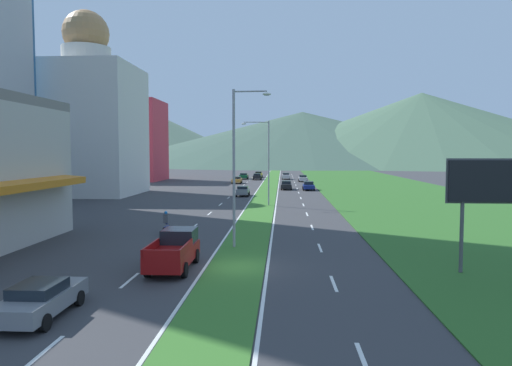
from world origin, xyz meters
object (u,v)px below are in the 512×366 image
(billboard_roadside, at_px, (499,187))
(motorcycle_rider, at_px, (166,224))
(street_lamp_near, at_px, (237,159))
(car_2, at_px, (244,176))
(car_5, at_px, (237,180))
(street_lamp_mid, at_px, (266,157))
(pickup_truck_0, at_px, (175,250))
(car_4, at_px, (286,185))
(car_6, at_px, (303,178))
(car_9, at_px, (286,176))
(car_3, at_px, (243,191))
(car_8, at_px, (257,176))
(car_1, at_px, (309,186))
(car_0, at_px, (259,174))
(car_7, at_px, (41,299))

(billboard_roadside, xyz_separation_m, motorcycle_rider, (-20.52, 11.14, -3.90))
(street_lamp_near, bearing_deg, car_2, 94.51)
(car_2, distance_m, car_5, 15.79)
(street_lamp_mid, bearing_deg, pickup_truck_0, -97.39)
(car_2, height_order, car_4, car_4)
(car_6, height_order, car_9, car_9)
(car_3, bearing_deg, car_4, -27.31)
(car_3, height_order, pickup_truck_0, pickup_truck_0)
(pickup_truck_0, bearing_deg, car_6, -7.65)
(car_8, bearing_deg, billboard_roadside, -168.31)
(car_3, bearing_deg, motorcycle_rider, 174.01)
(car_4, relative_size, car_6, 1.09)
(car_9, bearing_deg, car_4, -0.24)
(car_1, xyz_separation_m, car_6, (0.01, 22.94, -0.01))
(car_3, distance_m, car_9, 43.22)
(street_lamp_mid, height_order, car_0, street_lamp_mid)
(car_3, bearing_deg, car_5, 7.47)
(car_3, xyz_separation_m, car_4, (6.45, 12.50, -0.01))
(billboard_roadside, height_order, car_0, billboard_roadside)
(car_2, height_order, car_5, car_5)
(car_8, bearing_deg, car_9, -71.68)
(car_1, distance_m, car_9, 31.57)
(car_1, height_order, car_4, car_4)
(car_0, xyz_separation_m, car_5, (-3.28, -22.91, -0.05))
(car_4, relative_size, car_7, 0.96)
(billboard_roadside, relative_size, car_8, 1.44)
(car_8, distance_m, motorcycle_rider, 72.49)
(street_lamp_mid, relative_size, car_2, 2.20)
(car_1, relative_size, car_6, 1.08)
(car_6, xyz_separation_m, car_8, (-10.35, 6.20, 0.02))
(street_lamp_near, bearing_deg, pickup_truck_0, -117.72)
(billboard_roadside, height_order, pickup_truck_0, billboard_roadside)
(car_6, xyz_separation_m, motorcycle_rider, (-13.58, -66.22, 0.00))
(car_6, xyz_separation_m, car_7, (-13.77, -85.06, -0.00))
(car_2, relative_size, car_6, 1.15)
(car_2, relative_size, car_4, 1.05)
(street_lamp_near, bearing_deg, car_3, 94.38)
(car_9, bearing_deg, pickup_truck_0, -4.49)
(street_lamp_near, relative_size, car_6, 2.64)
(car_1, relative_size, pickup_truck_0, 0.80)
(car_1, bearing_deg, car_7, -12.49)
(pickup_truck_0, bearing_deg, car_4, -6.79)
(car_7, xyz_separation_m, car_8, (3.42, 91.26, 0.03))
(street_lamp_mid, bearing_deg, car_6, 82.18)
(billboard_roadside, bearing_deg, car_9, 97.04)
(billboard_roadside, xyz_separation_m, car_5, (-20.75, 70.38, -3.90))
(car_3, xyz_separation_m, car_8, (-0.12, 40.50, -0.00))
(motorcycle_rider, bearing_deg, street_lamp_mid, -20.10)
(pickup_truck_0, bearing_deg, car_7, 156.92)
(street_lamp_near, height_order, car_3, street_lamp_near)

